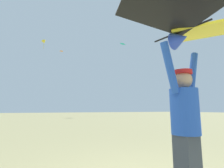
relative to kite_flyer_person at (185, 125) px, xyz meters
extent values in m
cylinder|color=blue|center=(0.00, 0.00, 0.16)|extent=(0.41, 0.41, 0.56)
sphere|color=tan|center=(0.00, 0.00, 0.56)|extent=(0.23, 0.23, 0.23)
cylinder|color=red|center=(0.00, 0.00, 0.65)|extent=(0.29, 0.29, 0.05)
cylinder|color=blue|center=(0.26, 0.06, 0.68)|extent=(0.29, 0.15, 0.62)
cylinder|color=blue|center=(-0.26, -0.06, 0.68)|extent=(0.29, 0.15, 0.62)
cylinder|color=black|center=(0.00, 0.00, 1.20)|extent=(0.20, 0.80, 0.02)
cube|color=yellow|center=(0.50, -0.01, 1.30)|extent=(1.25, 1.22, 0.23)
cube|color=black|center=(-0.44, -0.22, 1.30)|extent=(1.10, 0.99, 0.23)
cone|color=blue|center=(0.00, 0.00, 1.10)|extent=(0.28, 0.25, 0.24)
cone|color=yellow|center=(-0.88, 34.73, 14.21)|extent=(1.29, 1.18, 1.04)
cylinder|color=#A4921C|center=(-0.88, 34.73, 13.29)|extent=(0.04, 0.04, 1.19)
pyramid|color=#19B2AD|center=(11.69, 23.20, 11.67)|extent=(1.01, 0.98, 0.42)
pyramid|color=orange|center=(1.73, 26.48, 9.91)|extent=(0.67, 0.67, 0.08)
camera|label=1|loc=(-1.68, -1.53, 0.19)|focal=26.76mm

